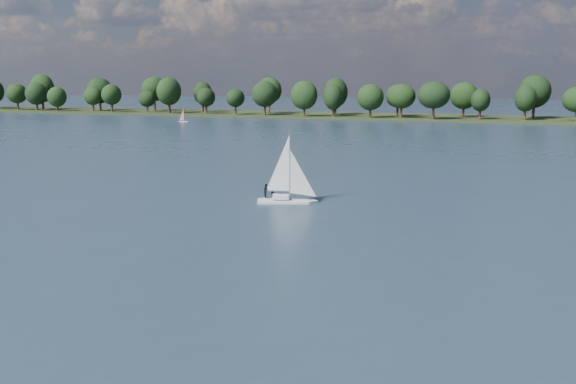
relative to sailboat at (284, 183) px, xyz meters
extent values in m
plane|color=#233342|center=(12.06, 57.52, -2.37)|extent=(700.00, 700.00, 0.00)
cube|color=black|center=(12.06, 169.52, -2.37)|extent=(660.00, 40.00, 1.50)
cube|color=silver|center=(0.10, 0.00, -2.37)|extent=(6.66, 3.92, 0.76)
cube|color=silver|center=(0.10, 0.00, -1.61)|extent=(2.17, 1.72, 0.47)
cylinder|color=silver|center=(0.10, 0.00, 1.94)|extent=(0.11, 0.11, 7.58)
imported|color=black|center=(-1.55, 0.39, -1.00)|extent=(0.47, 0.64, 1.63)
imported|color=black|center=(-2.10, -0.30, -1.00)|extent=(0.96, 1.00, 1.63)
cube|color=white|center=(-81.13, 121.47, -2.37)|extent=(3.10, 1.63, 0.47)
cylinder|color=silver|center=(-81.13, 121.47, 0.00)|extent=(0.08, 0.08, 4.21)
cube|color=#5C5F62|center=(-161.59, 150.86, -2.37)|extent=(4.28, 2.66, 0.50)
camera|label=1|loc=(25.80, -69.18, 12.04)|focal=40.00mm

